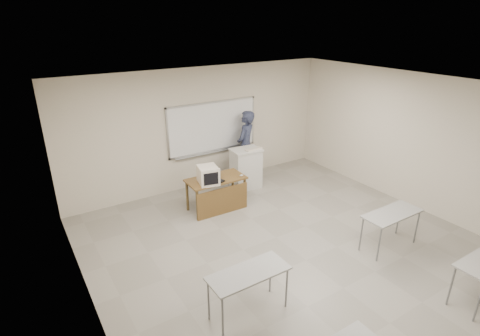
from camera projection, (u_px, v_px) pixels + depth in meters
floor at (306, 260)px, 6.76m from camera, size 7.00×8.00×0.01m
whiteboard at (213, 128)px, 9.45m from camera, size 2.48×0.10×1.31m
student_desks at (372, 269)px, 5.46m from camera, size 4.40×2.20×0.73m
instructor_desk at (218, 189)px, 8.31m from camera, size 1.31×0.65×0.75m
podium at (246, 168)px, 9.46m from camera, size 0.73×0.54×1.03m
crt_monitor at (208, 175)px, 8.01m from camera, size 0.41×0.46×0.39m
laptop at (214, 179)px, 8.14m from camera, size 0.34×0.32×0.25m
mouse at (241, 175)px, 8.42m from camera, size 0.11×0.09×0.03m
keyboard at (254, 149)px, 9.24m from camera, size 0.47×0.19×0.03m
presenter at (246, 146)px, 9.81m from camera, size 0.82×0.75×1.87m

